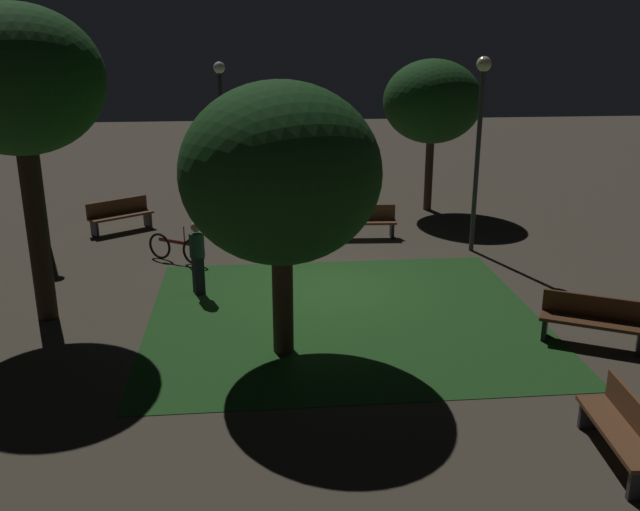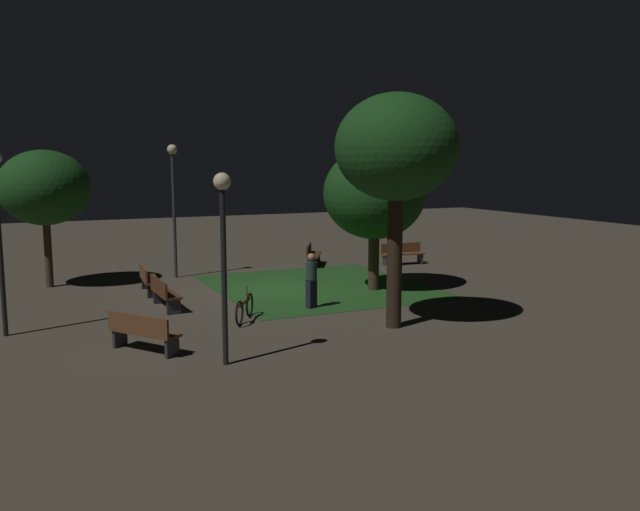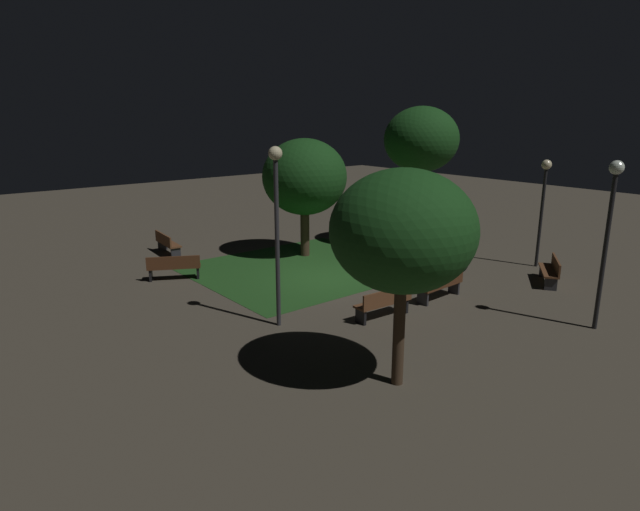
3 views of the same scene
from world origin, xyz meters
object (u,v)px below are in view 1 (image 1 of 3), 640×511
object	(u,v)px
pedestrian	(197,256)
bench_back_row	(593,319)
lamp_post_plaza_east	(221,109)
tree_left_canopy	(432,102)
lamp_post_path_center	(480,123)
bench_lawn_edge	(271,222)
bench_corner	(625,429)
lamp_post_near_wall	(35,141)
tree_right_canopy	(281,174)
tree_near_wall	(18,83)
bench_path_side	(120,214)
bench_near_trees	(363,220)
bicycle	(177,248)

from	to	relation	value
pedestrian	bench_back_row	bearing A→B (deg)	155.93
lamp_post_plaza_east	tree_left_canopy	bearing A→B (deg)	168.69
tree_left_canopy	lamp_post_path_center	world-z (taller)	lamp_post_path_center
bench_lawn_edge	bench_back_row	size ratio (longest dim) A/B	1.00
bench_corner	lamp_post_near_wall	world-z (taller)	lamp_post_near_wall
bench_back_row	pedestrian	size ratio (longest dim) A/B	1.12
lamp_post_near_wall	pedestrian	xyz separation A→B (m)	(-4.16, 3.80, -1.92)
bench_back_row	tree_right_canopy	distance (m)	6.18
bench_lawn_edge	tree_left_canopy	size ratio (longest dim) A/B	0.39
tree_near_wall	tree_right_canopy	size ratio (longest dim) A/B	1.26
bench_path_side	tree_near_wall	world-z (taller)	tree_near_wall
bench_path_side	tree_right_canopy	xyz separation A→B (m)	(-4.22, 8.22, 2.70)
bench_path_side	bench_near_trees	bearing A→B (deg)	168.94
bench_lawn_edge	tree_left_canopy	bearing A→B (deg)	-150.54
bench_lawn_edge	bicycle	xyz separation A→B (m)	(2.35, 1.67, -0.14)
lamp_post_path_center	tree_near_wall	bearing A→B (deg)	19.82
lamp_post_near_wall	bench_near_trees	bearing A→B (deg)	-179.20
bench_near_trees	tree_near_wall	distance (m)	9.53
tree_left_canopy	tree_near_wall	distance (m)	12.41
lamp_post_path_center	lamp_post_plaza_east	world-z (taller)	lamp_post_path_center
tree_near_wall	lamp_post_plaza_east	size ratio (longest dim) A/B	1.32
lamp_post_path_center	bicycle	xyz separation A→B (m)	(7.46, 0.20, -2.91)
bench_lawn_edge	lamp_post_near_wall	bearing A→B (deg)	1.14
bench_lawn_edge	tree_left_canopy	distance (m)	6.45
tree_left_canopy	pedestrian	bearing A→B (deg)	45.30
bench_near_trees	lamp_post_path_center	xyz separation A→B (m)	(-2.61, 1.47, 2.77)
tree_right_canopy	lamp_post_path_center	xyz separation A→B (m)	(-5.10, -5.44, 0.08)
bicycle	bench_near_trees	bearing A→B (deg)	-161.02
tree_right_canopy	pedestrian	distance (m)	4.15
bench_lawn_edge	bench_path_side	size ratio (longest dim) A/B	1.04
bench_back_row	lamp_post_path_center	distance (m)	6.34
bench_back_row	tree_right_canopy	size ratio (longest dim) A/B	0.39
bench_corner	tree_near_wall	distance (m)	11.27
lamp_post_path_center	lamp_post_plaza_east	distance (m)	8.56
pedestrian	bench_path_side	bearing A→B (deg)	-64.12
pedestrian	bicycle	bearing A→B (deg)	-73.09
bench_back_row	tree_near_wall	xyz separation A→B (m)	(10.13, -2.20, 4.04)
tree_left_canopy	lamp_post_plaza_east	distance (m)	6.52
tree_near_wall	bicycle	bearing A→B (deg)	-123.92
bench_near_trees	lamp_post_near_wall	size ratio (longest dim) A/B	0.46
bench_lawn_edge	bench_path_side	bearing A→B (deg)	-17.34
lamp_post_path_center	pedestrian	size ratio (longest dim) A/B	3.00
bench_near_trees	tree_left_canopy	distance (m)	4.76
tree_right_canopy	lamp_post_near_wall	size ratio (longest dim) A/B	1.17
bench_near_trees	tree_right_canopy	size ratio (longest dim) A/B	0.39
bench_lawn_edge	tree_right_canopy	xyz separation A→B (m)	(-0.01, 6.91, 2.70)
bench_lawn_edge	lamp_post_plaza_east	distance (m)	5.05
tree_left_canopy	lamp_post_plaza_east	xyz separation A→B (m)	(6.39, -1.28, -0.29)
bench_path_side	lamp_post_path_center	world-z (taller)	lamp_post_path_center
bench_near_trees	pedestrian	world-z (taller)	pedestrian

